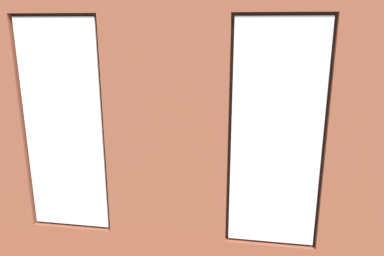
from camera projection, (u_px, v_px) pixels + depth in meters
The scene contains 20 objects.
ground_plane at pixel (202, 189), 6.69m from camera, with size 7.26×6.20×0.10m, color brown.
brick_wall_with_windows at pixel (166, 152), 3.67m from camera, with size 6.66×0.30×3.21m.
white_wall_right at pixel (16, 94), 6.56m from camera, with size 0.10×5.20×3.21m, color silver.
couch_by_window at pixel (171, 230), 4.63m from camera, with size 2.02×0.87×0.80m.
couch_left at pixel (370, 193), 5.63m from camera, with size 0.99×2.10×0.80m.
coffee_table at pixel (180, 166), 6.64m from camera, with size 1.50×0.89×0.41m.
cup_ceramic at pixel (185, 164), 6.48m from camera, with size 0.08×0.08×0.09m, color #33567F.
candle_jar at pixel (171, 157), 6.75m from camera, with size 0.08×0.08×0.12m, color #B7333D.
table_plant_small at pixel (204, 156), 6.69m from camera, with size 0.13×0.13×0.21m.
remote_black at pixel (180, 163), 6.63m from camera, with size 0.05×0.17×0.02m, color black.
remote_silver at pixel (154, 164), 6.57m from camera, with size 0.05×0.17×0.02m, color #B2B2B7.
media_console at pixel (53, 157), 7.30m from camera, with size 0.96×0.42×0.59m, color black.
tv_flatscreen at pixel (49, 121), 7.12m from camera, with size 1.24×0.20×0.83m.
potted_plant_mid_room_small at pixel (233, 148), 7.52m from camera, with size 0.37×0.37×0.61m.
potted_plant_between_couches at pixel (293, 223), 4.41m from camera, with size 0.90×0.85×1.21m.
potted_plant_beside_window_right at pixel (37, 210), 4.75m from camera, with size 0.59×0.59×0.83m.
potted_plant_by_left_couch at pixel (325, 159), 7.10m from camera, with size 0.26×0.26×0.50m.
potted_plant_corner_near_left at pixel (342, 132), 8.10m from camera, with size 0.77×0.87×1.37m.
potted_plant_near_tv at pixel (52, 148), 6.20m from camera, with size 0.90×0.96×1.50m.
potted_plant_foreground_right at pixel (102, 110), 8.82m from camera, with size 0.88×0.95×1.42m.
Camera 1 is at (-0.80, 6.11, 2.78)m, focal length 35.00 mm.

